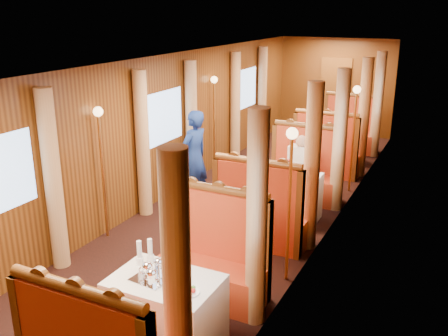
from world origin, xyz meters
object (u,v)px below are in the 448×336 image
Objects in this scene: table_near at (166,313)px; teapot_back at (159,268)px; steward at (194,157)px; banquette_mid_fwd at (261,217)px; table_far at (338,145)px; tea_tray at (150,279)px; banquette_near_aft at (213,263)px; table_mid at (285,197)px; rose_vase_mid at (287,164)px; banquette_mid_aft at (304,176)px; banquette_far_fwd at (326,154)px; banquette_far_aft at (349,133)px; teapot_right at (152,279)px; passenger at (300,163)px; teapot_left at (148,272)px; fruit_plate at (189,291)px; rose_vase_far at (340,120)px.

teapot_back is at bearing 146.83° from table_near.
banquette_mid_fwd is at bearing 69.99° from steward.
tea_tray is at bearing -90.99° from table_far.
table_mid is (0.00, 2.49, -0.05)m from banquette_near_aft.
banquette_mid_fwd reaches higher than rose_vase_mid.
banquette_far_fwd is at bearing 90.00° from banquette_mid_aft.
banquette_far_fwd is at bearing -90.00° from table_far.
table_near is 0.78× the size of banquette_mid_fwd.
banquette_mid_fwd is at bearing 87.26° from tea_tray.
banquette_mid_aft is 1.12m from rose_vase_mid.
rose_vase_mid reaches higher than tea_tray.
banquette_far_aft is 7.95m from teapot_back.
tea_tray is at bearing 134.93° from teapot_right.
passenger is (0.11, 4.16, -0.07)m from teapot_back.
table_near is at bearing 8.43° from teapot_left.
fruit_plate is at bearing -85.03° from rose_vase_mid.
banquette_far_fwd is 2.03m from banquette_far_aft.
banquette_mid_fwd is 8.34× the size of teapot_right.
table_near is 3.50m from table_mid.
banquette_mid_aft is 0.83× the size of steward.
teapot_right is at bearing -90.99° from banquette_mid_fwd.
steward reaches higher than banquette_mid_aft.
table_far is at bearing 74.79° from teapot_left.
table_near is 2.49m from banquette_mid_fwd.
banquette_far_fwd is 1.00× the size of banquette_far_aft.
tea_tray is at bearing -91.16° from banquette_far_fwd.
banquette_far_fwd reaches higher than teapot_right.
table_near is 5.19× the size of fruit_plate.
tea_tray is 1.68× the size of fruit_plate.
passenger is (-0.00, -2.77, 0.37)m from table_far.
banquette_mid_fwd is (0.00, -1.01, 0.05)m from table_mid.
teapot_back reaches higher than table_near.
passenger reaches higher than fruit_plate.
banquette_mid_aft is 4.60m from tea_tray.
table_far is 0.78× the size of banquette_far_aft.
passenger is at bearing 74.01° from teapot_left.
teapot_back is 6.94m from rose_vase_far.
passenger is at bearing 90.00° from table_near.
banquette_near_aft and banquette_far_fwd have the same top height.
fruit_plate is 4.16m from steward.
teapot_left is 7.08m from rose_vase_far.
rose_vase_far is (-0.03, 3.50, 0.00)m from rose_vase_mid.
rose_vase_far reaches higher than table_mid.
tea_tray is (-0.12, -7.08, 0.38)m from table_far.
banquette_far_fwd is 6.14m from teapot_right.
table_mid is 3.67m from teapot_right.
banquette_mid_fwd reaches higher than table_far.
rose_vase_mid is at bearing 73.38° from teapot_left.
banquette_mid_fwd is 8.65× the size of teapot_back.
teapot_left is at bearing 152.11° from tea_tray.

